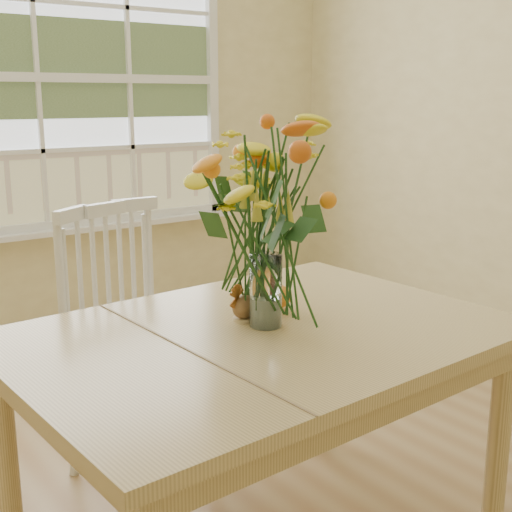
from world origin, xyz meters
TOP-DOWN VIEW (x-y plane):
  - wall_back at (0.00, 2.25)m, footprint 4.00×0.02m
  - window at (0.00, 2.21)m, footprint 2.42×0.12m
  - dining_table at (-0.16, -0.07)m, footprint 1.49×1.10m
  - windsor_chair at (-0.23, 0.70)m, footprint 0.58×0.57m
  - flower_vase at (-0.13, -0.05)m, footprint 0.46×0.46m
  - pumpkin at (-0.01, 0.06)m, footprint 0.10×0.10m
  - turkey_figurine at (-0.15, 0.03)m, footprint 0.10×0.09m
  - dark_gourd at (-0.03, 0.12)m, footprint 0.13×0.09m

SIDE VIEW (x-z plane):
  - windsor_chair at x=-0.23m, z-range 0.06..1.09m
  - dining_table at x=-0.16m, z-range 0.30..1.07m
  - dark_gourd at x=-0.03m, z-range 0.78..0.84m
  - pumpkin at x=-0.01m, z-range 0.78..0.86m
  - turkey_figurine at x=-0.15m, z-range 0.76..0.87m
  - flower_vase at x=-0.13m, z-range 0.83..1.38m
  - wall_back at x=0.00m, z-range 0.00..2.70m
  - window at x=0.00m, z-range 0.66..2.40m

